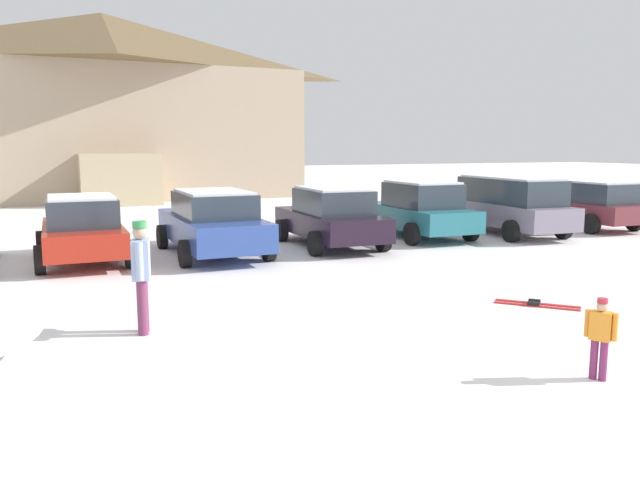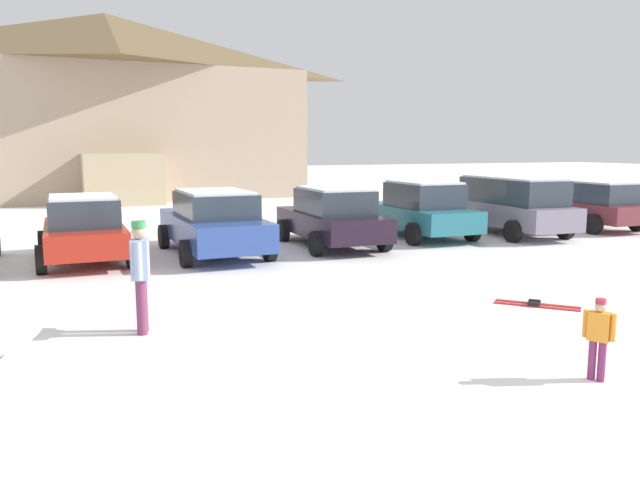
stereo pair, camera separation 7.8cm
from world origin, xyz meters
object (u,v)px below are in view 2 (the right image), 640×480
at_px(parked_grey_wagon, 510,204).
at_px(parked_maroon_van, 585,202).
at_px(skier_adult_in_blue_parka, 140,270).
at_px(ski_lodge, 109,106).
at_px(parked_red_sedan, 84,228).
at_px(pair_of_skis, 536,304).
at_px(parked_teal_hatchback, 421,209).
at_px(parked_blue_hatchback, 214,222).
at_px(skier_child_in_orange_jacket, 599,335).
at_px(parked_black_sedan, 332,217).

bearing_deg(parked_grey_wagon, parked_maroon_van, 4.41).
bearing_deg(skier_adult_in_blue_parka, ski_lodge, 85.87).
bearing_deg(parked_red_sedan, pair_of_skis, -47.14).
height_order(ski_lodge, parked_red_sedan, ski_lodge).
xyz_separation_m(parked_red_sedan, skier_adult_in_blue_parka, (0.48, -6.44, 0.14)).
bearing_deg(skier_adult_in_blue_parka, parked_teal_hatchback, 36.58).
bearing_deg(parked_red_sedan, parked_maroon_van, 0.20).
bearing_deg(parked_maroon_van, skier_adult_in_blue_parka, -157.11).
xyz_separation_m(parked_blue_hatchback, parked_maroon_van, (12.80, 0.28, 0.03)).
bearing_deg(skier_adult_in_blue_parka, pair_of_skis, -9.34).
bearing_deg(ski_lodge, parked_maroon_van, -56.07).
relative_size(parked_teal_hatchback, skier_child_in_orange_jacket, 4.32).
bearing_deg(parked_grey_wagon, ski_lodge, 116.45).
height_order(parked_black_sedan, skier_adult_in_blue_parka, skier_adult_in_blue_parka).
distance_m(ski_lodge, parked_red_sedan, 20.64).
relative_size(parked_black_sedan, skier_child_in_orange_jacket, 4.43).
relative_size(parked_blue_hatchback, skier_adult_in_blue_parka, 2.87).
bearing_deg(parked_blue_hatchback, skier_child_in_orange_jacket, -78.65).
distance_m(parked_red_sedan, parked_maroon_van, 15.87).
bearing_deg(skier_adult_in_blue_parka, parked_blue_hatchback, 67.37).
xyz_separation_m(ski_lodge, pair_of_skis, (4.57, -27.59, -4.88)).
relative_size(parked_black_sedan, skier_adult_in_blue_parka, 2.63).
height_order(parked_grey_wagon, pair_of_skis, parked_grey_wagon).
relative_size(parked_red_sedan, parked_grey_wagon, 0.82).
bearing_deg(parked_maroon_van, parked_teal_hatchback, 177.96).
bearing_deg(parked_maroon_van, parked_red_sedan, -179.80).
distance_m(ski_lodge, pair_of_skis, 28.39).
bearing_deg(parked_blue_hatchback, parked_red_sedan, 175.86).
xyz_separation_m(parked_black_sedan, parked_teal_hatchback, (3.16, 0.49, 0.03)).
relative_size(ski_lodge, parked_teal_hatchback, 4.70).
height_order(parked_teal_hatchback, parked_maroon_van, parked_teal_hatchback).
relative_size(parked_grey_wagon, skier_child_in_orange_jacket, 4.96).
distance_m(parked_teal_hatchback, pair_of_skis, 8.25).
bearing_deg(parked_teal_hatchback, pair_of_skis, -108.29).
xyz_separation_m(parked_blue_hatchback, pair_of_skis, (3.89, -7.29, -0.82)).
relative_size(parked_teal_hatchback, pair_of_skis, 3.47).
bearing_deg(parked_teal_hatchback, parked_maroon_van, -2.04).
xyz_separation_m(parked_teal_hatchback, parked_grey_wagon, (2.95, -0.49, 0.11)).
xyz_separation_m(ski_lodge, parked_teal_hatchback, (7.15, -19.80, -4.05)).
distance_m(parked_teal_hatchback, skier_adult_in_blue_parka, 11.28).
relative_size(parked_red_sedan, parked_maroon_van, 0.90).
bearing_deg(pair_of_skis, skier_child_in_orange_jacket, -121.30).
distance_m(parked_teal_hatchback, parked_maroon_van, 6.33).
distance_m(parked_teal_hatchback, parked_grey_wagon, 2.99).
xyz_separation_m(parked_red_sedan, parked_maroon_van, (15.87, 0.06, 0.07)).
relative_size(parked_grey_wagon, skier_adult_in_blue_parka, 2.94).
bearing_deg(parked_maroon_van, parked_blue_hatchback, -178.75).
xyz_separation_m(skier_adult_in_blue_parka, skier_child_in_orange_jacket, (4.66, -4.07, -0.38)).
relative_size(parked_blue_hatchback, parked_maroon_van, 1.07).
bearing_deg(skier_adult_in_blue_parka, skier_child_in_orange_jacket, -41.16).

